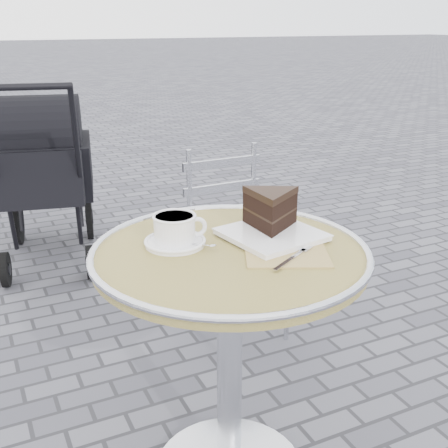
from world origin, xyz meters
name	(u,v)px	position (x,y,z in m)	size (l,w,h in m)	color
cafe_table	(230,307)	(0.00, 0.00, 0.57)	(0.72, 0.72, 0.74)	silver
cappuccino_set	(176,232)	(-0.11, 0.10, 0.77)	(0.16, 0.17, 0.08)	white
cake_plate_set	(271,215)	(0.15, 0.05, 0.79)	(0.28, 0.37, 0.12)	tan
bistro_chair	(230,220)	(0.40, 0.81, 0.49)	(0.37, 0.37, 0.79)	silver
baby_stroller	(46,177)	(-0.19, 1.94, 0.46)	(0.65, 1.07, 1.03)	black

